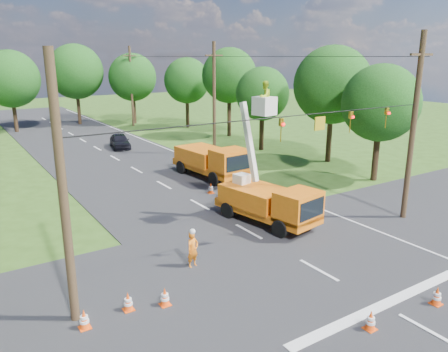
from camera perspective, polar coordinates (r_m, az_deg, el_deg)
ground at (r=35.18m, az=-11.35°, el=0.72°), size 140.00×140.00×0.00m
road_main at (r=35.18m, az=-11.35°, el=0.72°), size 12.00×100.00×0.06m
road_cross at (r=20.45m, az=8.24°, el=-10.01°), size 56.00×10.00×0.07m
stop_bar at (r=17.38m, az=19.98°, el=-15.71°), size 9.00×0.45×0.02m
edge_line at (r=37.52m, az=-3.40°, el=1.91°), size 0.12×90.00×0.02m
bucket_truck at (r=23.34m, az=5.86°, el=-2.50°), size 3.18×6.21×7.52m
second_truck at (r=32.12m, az=-1.56°, el=2.01°), size 3.10×6.83×2.49m
ground_worker at (r=18.80m, az=-4.10°, el=-9.56°), size 0.66×0.52×1.59m
distant_car at (r=44.07m, az=-13.44°, el=4.47°), size 2.50×4.41×1.42m
traffic_cone_0 at (r=15.79m, az=18.60°, el=-17.44°), size 0.38×0.38×0.71m
traffic_cone_1 at (r=18.04m, az=26.05°, el=-13.91°), size 0.38×0.38×0.71m
traffic_cone_2 at (r=25.32m, az=2.20°, el=-3.91°), size 0.38×0.38×0.71m
traffic_cone_3 at (r=28.59m, az=-1.74°, el=-1.63°), size 0.38×0.38×0.71m
traffic_cone_4 at (r=16.41m, az=-7.73°, el=-15.38°), size 0.38×0.38×0.71m
traffic_cone_5 at (r=16.35m, az=-12.41°, el=-15.74°), size 0.38×0.38×0.71m
traffic_cone_6 at (r=15.78m, az=-17.79°, el=-17.40°), size 0.38×0.38×0.71m
traffic_cone_7 at (r=33.78m, az=-0.73°, el=1.04°), size 0.38×0.38×0.71m
pole_right_near at (r=25.26m, az=23.48°, el=5.90°), size 1.80×0.30×10.00m
pole_right_mid at (r=39.85m, az=-1.29°, el=10.17°), size 1.80×0.30×10.00m
pole_right_far at (r=57.78m, az=-12.01°, el=11.45°), size 1.80×0.30×10.00m
pole_left at (r=14.67m, az=-20.28°, el=-2.29°), size 0.30×0.30×9.00m
signal_span at (r=20.26m, az=13.68°, el=6.90°), size 18.00×0.29×1.07m
tree_right_a at (r=32.71m, az=19.78°, el=8.95°), size 5.40×5.40×8.28m
tree_right_b at (r=37.66m, az=13.99°, el=11.45°), size 6.40×6.40×9.65m
tree_right_c at (r=41.70m, az=5.04°, el=10.62°), size 5.00×5.00×7.83m
tree_right_d at (r=49.03m, az=0.70°, el=12.98°), size 6.00×6.00×9.70m
tree_right_e at (r=55.42m, az=-4.89°, el=12.30°), size 5.60×5.60×8.63m
tree_far_a at (r=57.29m, az=-26.12°, el=11.31°), size 6.60×6.60×9.50m
tree_far_b at (r=60.77m, az=-18.82°, el=12.77°), size 7.00×7.00×10.32m
tree_far_c at (r=59.95m, az=-11.86°, el=12.51°), size 6.20×6.20×9.18m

